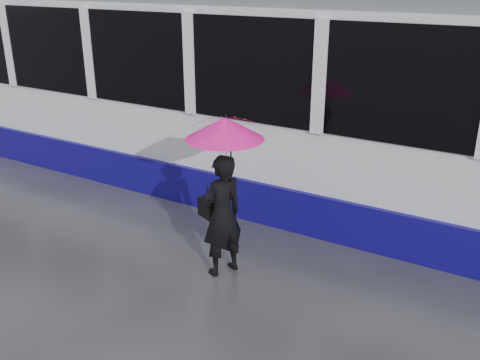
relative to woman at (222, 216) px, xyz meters
The scene contains 5 objects.
ground 0.77m from the woman, 97.50° to the left, with size 90.00×90.00×0.00m, color #2B2B30.
rails 2.77m from the woman, 90.48° to the left, with size 34.00×1.51×0.02m.
woman is the anchor object (origin of this frame).
umbrella 0.90m from the woman, ahead, with size 1.15×1.15×1.02m.
handbag 0.22m from the woman, behind, with size 0.29×0.21×0.41m.
Camera 1 is at (3.15, -4.95, 3.43)m, focal length 40.00 mm.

